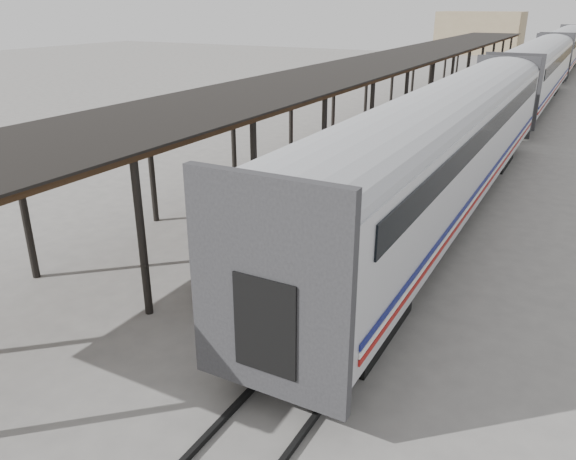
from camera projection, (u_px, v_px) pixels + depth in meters
The scene contains 10 objects.
ground at pixel (240, 291), 14.87m from camera, with size 160.00×160.00×0.00m, color slate.
train at pixel (536, 70), 39.97m from camera, with size 3.45×76.01×4.01m.
canopy at pixel (405, 58), 34.42m from camera, with size 4.90×64.30×4.15m.
rails at pixel (530, 107), 41.12m from camera, with size 1.54×150.00×0.12m.
building_left at pixel (480, 33), 84.96m from camera, with size 12.00×8.00×6.00m, color tan.
baggage_cart at pixel (242, 270), 14.61m from camera, with size 1.54×2.54×0.86m.
suitcase_stack at pixel (247, 249), 14.80m from camera, with size 1.32×1.11×0.56m.
luggage_tug at pixel (358, 141), 28.08m from camera, with size 1.06×1.70×1.48m.
porter at pixel (235, 244), 13.59m from camera, with size 0.59×0.39×1.61m, color navy.
pedestrian at pixel (321, 150), 26.09m from camera, with size 0.89×0.37×1.53m, color black.
Camera 1 is at (7.42, -10.97, 7.08)m, focal length 35.00 mm.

